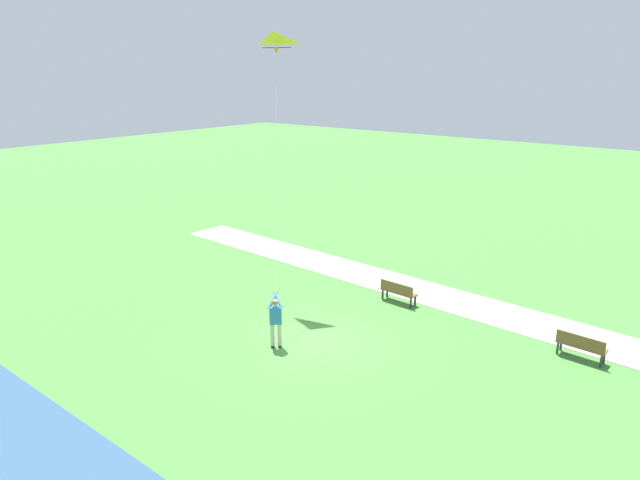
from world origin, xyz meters
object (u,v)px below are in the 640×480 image
Objects in this scene: flying_kite at (273,46)px; park_bench_near_walkway at (398,291)px; person_kite_flyer at (276,318)px; park_bench_far_walkway at (581,345)px.

park_bench_near_walkway is (-2.12, 4.50, -9.30)m from flying_kite.
person_kite_flyer reaches higher than park_bench_near_walkway.
park_bench_far_walkway is at bearing 123.39° from person_kite_flyer.
flying_kite is (-3.67, -3.25, 8.76)m from person_kite_flyer.
park_bench_far_walkway is (-5.43, 8.24, -0.54)m from person_kite_flyer.
flying_kite is 10.54m from park_bench_near_walkway.
flying_kite is at bearing -138.47° from person_kite_flyer.
park_bench_far_walkway is (0.35, 6.99, 0.00)m from park_bench_near_walkway.
flying_kite is 5.57× the size of park_bench_far_walkway.
person_kite_flyer is 9.89m from park_bench_far_walkway.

